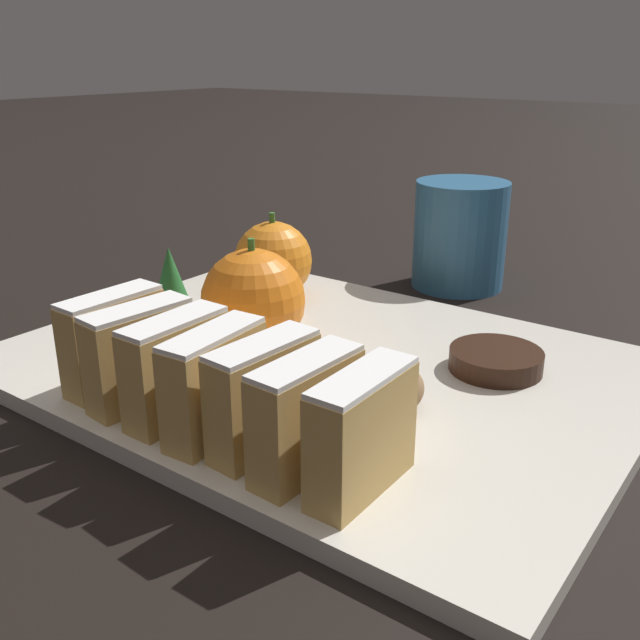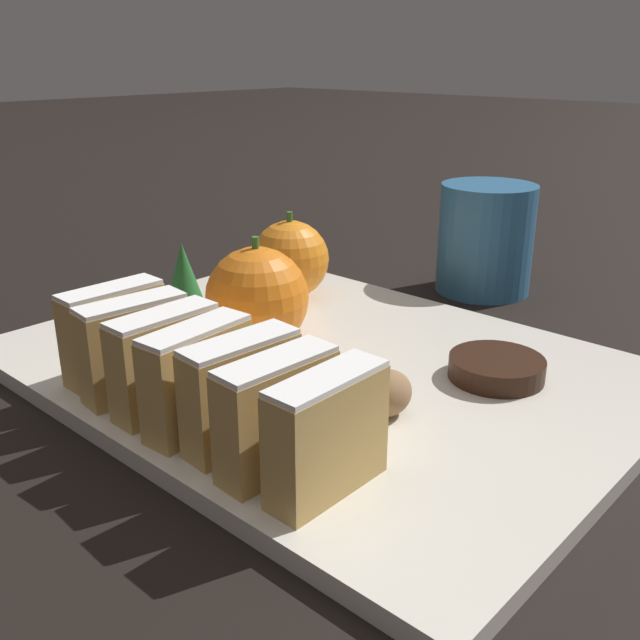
% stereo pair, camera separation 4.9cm
% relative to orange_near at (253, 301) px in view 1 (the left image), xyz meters
% --- Properties ---
extents(ground_plane, '(6.00, 6.00, 0.00)m').
position_rel_orange_near_xyz_m(ground_plane, '(0.01, -0.05, -0.05)').
color(ground_plane, black).
extents(serving_platter, '(0.32, 0.43, 0.01)m').
position_rel_orange_near_xyz_m(serving_platter, '(0.01, -0.05, -0.04)').
color(serving_platter, silver).
rests_on(serving_platter, ground_plane).
extents(stollen_slice_front, '(0.07, 0.02, 0.06)m').
position_rel_orange_near_xyz_m(stollen_slice_front, '(-0.10, -0.16, -0.01)').
color(stollen_slice_front, tan).
rests_on(stollen_slice_front, serving_platter).
extents(stollen_slice_second, '(0.07, 0.03, 0.06)m').
position_rel_orange_near_xyz_m(stollen_slice_second, '(-0.10, -0.13, -0.01)').
color(stollen_slice_second, tan).
rests_on(stollen_slice_second, serving_platter).
extents(stollen_slice_third, '(0.07, 0.03, 0.06)m').
position_rel_orange_near_xyz_m(stollen_slice_third, '(-0.10, -0.10, -0.01)').
color(stollen_slice_third, tan).
rests_on(stollen_slice_third, serving_platter).
extents(stollen_slice_fourth, '(0.07, 0.03, 0.06)m').
position_rel_orange_near_xyz_m(stollen_slice_fourth, '(-0.10, -0.06, -0.01)').
color(stollen_slice_fourth, tan).
rests_on(stollen_slice_fourth, serving_platter).
extents(stollen_slice_fifth, '(0.07, 0.02, 0.06)m').
position_rel_orange_near_xyz_m(stollen_slice_fifth, '(-0.10, -0.03, -0.01)').
color(stollen_slice_fifth, tan).
rests_on(stollen_slice_fifth, serving_platter).
extents(stollen_slice_sixth, '(0.07, 0.03, 0.06)m').
position_rel_orange_near_xyz_m(stollen_slice_sixth, '(-0.10, 0.00, -0.01)').
color(stollen_slice_sixth, tan).
rests_on(stollen_slice_sixth, serving_platter).
extents(stollen_slice_back, '(0.07, 0.03, 0.06)m').
position_rel_orange_near_xyz_m(stollen_slice_back, '(-0.10, 0.03, -0.01)').
color(stollen_slice_back, tan).
rests_on(stollen_slice_back, serving_platter).
extents(orange_near, '(0.07, 0.07, 0.08)m').
position_rel_orange_near_xyz_m(orange_near, '(0.00, 0.00, 0.00)').
color(orange_near, orange).
rests_on(orange_near, serving_platter).
extents(orange_far, '(0.07, 0.07, 0.08)m').
position_rel_orange_near_xyz_m(orange_far, '(0.10, 0.06, -0.00)').
color(orange_far, orange).
rests_on(orange_far, serving_platter).
extents(walnut, '(0.03, 0.03, 0.03)m').
position_rel_orange_near_xyz_m(walnut, '(-0.02, -0.13, -0.02)').
color(walnut, '#8E6B47').
rests_on(walnut, serving_platter).
extents(chocolate_cookie, '(0.06, 0.06, 0.01)m').
position_rel_orange_near_xyz_m(chocolate_cookie, '(0.07, -0.16, -0.03)').
color(chocolate_cookie, black).
rests_on(chocolate_cookie, serving_platter).
extents(evergreen_sprig, '(0.04, 0.04, 0.06)m').
position_rel_orange_near_xyz_m(evergreen_sprig, '(-0.00, 0.08, -0.01)').
color(evergreen_sprig, '#23662D').
rests_on(evergreen_sprig, serving_platter).
extents(coffee_mug, '(0.12, 0.09, 0.10)m').
position_rel_orange_near_xyz_m(coffee_mug, '(0.26, -0.04, 0.00)').
color(coffee_mug, '#2D6693').
rests_on(coffee_mug, ground_plane).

